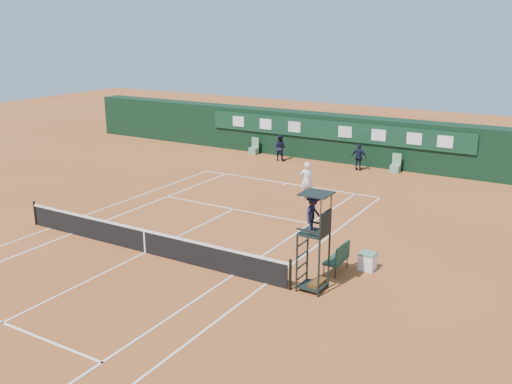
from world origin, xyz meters
TOP-DOWN VIEW (x-y plane):
  - ground at (0.00, 0.00)m, footprint 90.00×90.00m
  - court_lines at (0.00, 0.00)m, footprint 11.05×23.85m
  - tennis_net at (0.00, 0.00)m, footprint 12.90×0.10m
  - back_wall at (0.00, 18.74)m, footprint 40.00×1.65m
  - linesman_chair_left at (-5.50, 17.48)m, footprint 0.55×0.50m
  - linesman_chair_right at (4.50, 17.48)m, footprint 0.55×0.50m
  - umpire_chair at (7.03, 0.39)m, footprint 0.96×0.95m
  - player_bench at (7.24, 2.18)m, footprint 0.56×1.20m
  - tennis_bag at (7.17, 0.53)m, footprint 0.37×0.79m
  - cooler at (8.05, 2.95)m, footprint 0.57×0.57m
  - tennis_ball at (-1.22, 5.60)m, footprint 0.07×0.07m
  - player at (2.25, 9.78)m, footprint 0.84×0.81m
  - ball_kid_left at (-3.04, 16.70)m, footprint 0.87×0.70m
  - ball_kid_right at (2.40, 16.83)m, footprint 0.98×0.42m

SIDE VIEW (x-z plane):
  - ground at x=0.00m, z-range 0.00..0.00m
  - court_lines at x=0.00m, z-range 0.00..0.01m
  - tennis_ball at x=-1.22m, z-range 0.00..0.07m
  - tennis_bag at x=7.17m, z-range 0.00..0.29m
  - linesman_chair_left at x=-5.50m, z-range -0.26..0.89m
  - linesman_chair_right at x=4.50m, z-range -0.26..0.89m
  - cooler at x=8.05m, z-range 0.00..0.65m
  - tennis_net at x=0.00m, z-range -0.04..1.06m
  - player_bench at x=7.24m, z-range 0.05..1.15m
  - ball_kid_right at x=2.40m, z-range 0.00..1.67m
  - ball_kid_left at x=-3.04m, z-range 0.00..1.73m
  - player at x=2.25m, z-range 0.00..1.95m
  - back_wall at x=0.00m, z-range 0.01..3.01m
  - umpire_chair at x=7.03m, z-range 0.75..4.17m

